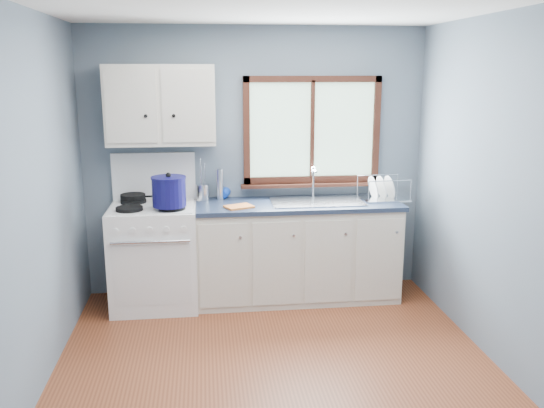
{
  "coord_description": "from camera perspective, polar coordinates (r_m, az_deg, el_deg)",
  "views": [
    {
      "loc": [
        -0.48,
        -3.57,
        2.1
      ],
      "look_at": [
        0.05,
        0.9,
        1.05
      ],
      "focal_mm": 38.0,
      "sensor_mm": 36.0,
      "label": 1
    }
  ],
  "objects": [
    {
      "name": "wall_front",
      "position": [
        2.01,
        7.87,
        -11.95
      ],
      "size": [
        3.2,
        0.02,
        2.5
      ],
      "primitive_type": "cube",
      "color": "slate",
      "rests_on": "ground"
    },
    {
      "name": "wall_left",
      "position": [
        3.84,
        -23.67,
        -0.78
      ],
      "size": [
        0.02,
        3.6,
        2.5
      ],
      "primitive_type": "cube",
      "color": "slate",
      "rests_on": "ground"
    },
    {
      "name": "wall_back",
      "position": [
        5.47,
        -1.65,
        4.18
      ],
      "size": [
        3.2,
        0.02,
        2.5
      ],
      "primitive_type": "cube",
      "color": "slate",
      "rests_on": "ground"
    },
    {
      "name": "sink",
      "position": [
        5.31,
        4.45,
        -0.43
      ],
      "size": [
        0.84,
        0.46,
        0.44
      ],
      "color": "silver",
      "rests_on": "countertop"
    },
    {
      "name": "dish_rack",
      "position": [
        5.48,
        10.87,
        1.07
      ],
      "size": [
        0.45,
        0.36,
        0.22
      ],
      "rotation": [
        0.0,
        0.0,
        0.07
      ],
      "color": "silver",
      "rests_on": "countertop"
    },
    {
      "name": "dish_towel",
      "position": [
        5.07,
        -3.29,
        -0.26
      ],
      "size": [
        0.28,
        0.24,
        0.02
      ],
      "primitive_type": "cube",
      "rotation": [
        0.0,
        0.0,
        0.4
      ],
      "color": "orange",
      "rests_on": "countertop"
    },
    {
      "name": "stockpot",
      "position": [
        5.0,
        -10.17,
        1.26
      ],
      "size": [
        0.39,
        0.39,
        0.29
      ],
      "rotation": [
        0.0,
        0.0,
        -0.42
      ],
      "color": "#0E0C49",
      "rests_on": "gas_range"
    },
    {
      "name": "soap_bottle",
      "position": [
        5.36,
        -5.02,
        1.81
      ],
      "size": [
        0.13,
        0.13,
        0.26
      ],
      "primitive_type": "imported",
      "rotation": [
        0.0,
        0.0,
        -0.34
      ],
      "color": "#0D36A6",
      "rests_on": "countertop"
    },
    {
      "name": "window",
      "position": [
        5.48,
        3.99,
        6.54
      ],
      "size": [
        1.36,
        0.1,
        1.03
      ],
      "color": "#9EC6A8",
      "rests_on": "wall_back"
    },
    {
      "name": "skillet",
      "position": [
        5.36,
        -13.59,
        0.72
      ],
      "size": [
        0.34,
        0.23,
        0.04
      ],
      "rotation": [
        0.0,
        0.0,
        -0.05
      ],
      "color": "black",
      "rests_on": "gas_range"
    },
    {
      "name": "utensil_crock",
      "position": [
        5.36,
        -6.88,
        1.18
      ],
      "size": [
        0.16,
        0.16,
        0.39
      ],
      "rotation": [
        0.0,
        0.0,
        -0.35
      ],
      "color": "silver",
      "rests_on": "countertop"
    },
    {
      "name": "countertop",
      "position": [
        5.27,
        2.54,
        -0.05
      ],
      "size": [
        1.89,
        0.64,
        0.04
      ],
      "primitive_type": "cube",
      "color": "#192336",
      "rests_on": "base_cabinets"
    },
    {
      "name": "thermos",
      "position": [
        5.36,
        -5.21,
        1.94
      ],
      "size": [
        0.09,
        0.09,
        0.29
      ],
      "primitive_type": "cylinder",
      "rotation": [
        0.0,
        0.0,
        0.44
      ],
      "color": "silver",
      "rests_on": "countertop"
    },
    {
      "name": "upper_cabinets",
      "position": [
        5.22,
        -10.97,
        9.59
      ],
      "size": [
        0.95,
        0.35,
        0.7
      ],
      "color": "beige",
      "rests_on": "wall_back"
    },
    {
      "name": "wall_right",
      "position": [
        4.23,
        23.06,
        0.46
      ],
      "size": [
        0.02,
        3.6,
        2.5
      ],
      "primitive_type": "cube",
      "color": "slate",
      "rests_on": "ground"
    },
    {
      "name": "floor",
      "position": [
        4.18,
        0.81,
        -17.22
      ],
      "size": [
        3.2,
        3.6,
        0.02
      ],
      "primitive_type": "cube",
      "color": "brown",
      "rests_on": "ground"
    },
    {
      "name": "base_cabinets",
      "position": [
        5.4,
        2.48,
        -5.12
      ],
      "size": [
        1.85,
        0.6,
        0.88
      ],
      "color": "beige",
      "rests_on": "floor"
    },
    {
      "name": "gas_range",
      "position": [
        5.32,
        -11.55,
        -4.74
      ],
      "size": [
        0.76,
        0.69,
        1.36
      ],
      "color": "white",
      "rests_on": "floor"
    }
  ]
}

